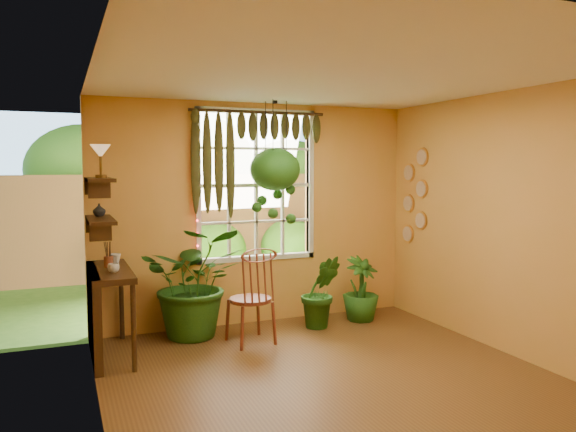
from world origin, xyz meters
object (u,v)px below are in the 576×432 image
potted_plant_left (195,281)px  potted_plant_mid (321,292)px  hanging_basket (275,175)px  windsor_chair (252,311)px  counter_ledge (99,304)px

potted_plant_left → potted_plant_mid: size_ratio=1.45×
potted_plant_left → hanging_basket: size_ratio=0.87×
windsor_chair → potted_plant_left: 0.75m
potted_plant_left → hanging_basket: (0.97, 0.01, 1.20)m
counter_ledge → potted_plant_mid: 2.53m
potted_plant_left → potted_plant_mid: bearing=-8.2°
potted_plant_mid → potted_plant_left: bearing=171.8°
counter_ledge → windsor_chair: (1.57, -0.15, -0.20)m
potted_plant_mid → hanging_basket: (-0.50, 0.22, 1.40)m
counter_ledge → windsor_chair: windsor_chair is taller
hanging_basket → windsor_chair: bearing=-133.4°
windsor_chair → potted_plant_mid: bearing=7.8°
windsor_chair → potted_plant_left: bearing=129.5°
hanging_basket → potted_plant_mid: bearing=-23.9°
potted_plant_left → potted_plant_mid: (1.47, -0.21, -0.20)m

